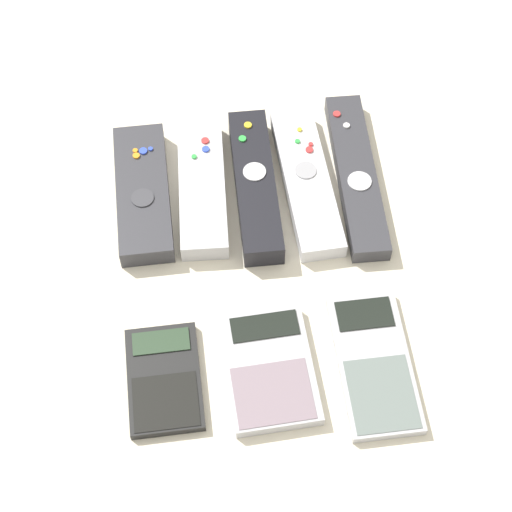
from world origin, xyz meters
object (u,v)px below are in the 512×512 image
at_px(remote_1, 202,186).
at_px(calculator_1, 269,368).
at_px(calculator_0, 164,379).
at_px(remote_0, 143,193).
at_px(remote_2, 255,185).
at_px(remote_3, 306,181).
at_px(calculator_2, 374,363).
at_px(remote_4, 356,175).

distance_m(remote_1, calculator_1, 0.23).
bearing_deg(calculator_0, remote_0, 91.81).
height_order(remote_2, remote_3, remote_2).
xyz_separation_m(remote_3, calculator_1, (-0.07, -0.22, -0.00)).
distance_m(calculator_0, calculator_2, 0.20).
xyz_separation_m(remote_1, remote_3, (0.12, -0.00, -0.00)).
bearing_deg(calculator_0, calculator_2, -2.63).
bearing_deg(calculator_1, calculator_2, -5.55).
bearing_deg(calculator_0, remote_2, 61.55).
bearing_deg(remote_0, calculator_1, -63.83).
bearing_deg(remote_2, remote_3, 2.03).
height_order(calculator_1, calculator_2, calculator_1).
xyz_separation_m(remote_4, calculator_0, (-0.22, -0.22, -0.00)).
xyz_separation_m(remote_0, remote_3, (0.18, -0.00, -0.00)).
relative_size(remote_2, calculator_1, 1.49).
xyz_separation_m(remote_2, calculator_2, (0.09, -0.22, -0.01)).
xyz_separation_m(remote_1, calculator_0, (-0.05, -0.22, -0.01)).
bearing_deg(calculator_2, remote_1, 122.54).
distance_m(remote_1, remote_3, 0.12).
relative_size(remote_0, calculator_2, 1.14).
relative_size(remote_2, remote_3, 0.97).
xyz_separation_m(remote_2, remote_4, (0.11, 0.01, -0.00)).
distance_m(remote_3, remote_4, 0.06).
distance_m(remote_3, calculator_0, 0.28).
bearing_deg(remote_2, calculator_0, -117.05).
bearing_deg(remote_4, calculator_2, -94.39).
height_order(remote_3, calculator_1, remote_3).
bearing_deg(remote_3, remote_0, 176.19).
xyz_separation_m(calculator_0, calculator_1, (0.10, -0.00, 0.00)).
height_order(remote_4, calculator_2, remote_4).
bearing_deg(remote_4, calculator_0, -134.56).
distance_m(remote_2, remote_4, 0.11).
relative_size(remote_3, calculator_0, 1.76).
distance_m(calculator_1, calculator_2, 0.10).
xyz_separation_m(remote_1, calculator_1, (0.05, -0.22, -0.00)).
relative_size(remote_1, remote_4, 0.83).
height_order(remote_2, calculator_2, remote_2).
distance_m(remote_4, calculator_0, 0.32).
xyz_separation_m(remote_0, calculator_1, (0.11, -0.22, -0.00)).
relative_size(calculator_0, calculator_2, 0.74).
distance_m(remote_1, remote_2, 0.06).
bearing_deg(remote_2, calculator_1, -92.27).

